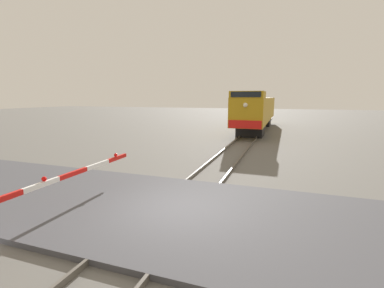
% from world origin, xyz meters
% --- Properties ---
extents(ground_plane, '(160.00, 160.00, 0.00)m').
position_xyz_m(ground_plane, '(0.00, 0.00, 0.00)').
color(ground_plane, '#605E59').
extents(rail_track_left, '(0.08, 80.00, 0.15)m').
position_xyz_m(rail_track_left, '(-0.72, 0.00, 0.07)').
color(rail_track_left, '#59544C').
rests_on(rail_track_left, ground_plane).
extents(rail_track_right, '(0.08, 80.00, 0.15)m').
position_xyz_m(rail_track_right, '(0.72, 0.00, 0.07)').
color(rail_track_right, '#59544C').
rests_on(rail_track_right, ground_plane).
extents(road_surface, '(36.00, 5.88, 0.15)m').
position_xyz_m(road_surface, '(0.00, 0.00, 0.08)').
color(road_surface, '#47474C').
rests_on(road_surface, ground_plane).
extents(locomotive, '(2.71, 17.88, 3.98)m').
position_xyz_m(locomotive, '(0.00, 22.75, 2.09)').
color(locomotive, black).
rests_on(locomotive, ground_plane).
extents(crossing_gate, '(0.36, 6.66, 1.30)m').
position_xyz_m(crossing_gate, '(-3.26, -2.70, 0.82)').
color(crossing_gate, silver).
rests_on(crossing_gate, ground_plane).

